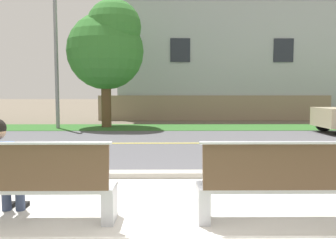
% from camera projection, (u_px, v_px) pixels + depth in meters
% --- Properties ---
extents(ground_plane, '(140.00, 140.00, 0.00)m').
position_uv_depth(ground_plane, '(162.00, 137.00, 11.82)').
color(ground_plane, '#665B4C').
extents(sidewalk_pavement, '(44.00, 3.60, 0.01)m').
position_uv_depth(sidewalk_pavement, '(157.00, 216.00, 4.25)').
color(sidewalk_pavement, beige).
rests_on(sidewalk_pavement, ground_plane).
extents(curb_edge, '(44.00, 0.30, 0.11)m').
position_uv_depth(curb_edge, '(159.00, 174.00, 6.19)').
color(curb_edge, '#ADA89E').
rests_on(curb_edge, ground_plane).
extents(street_asphalt, '(52.00, 8.00, 0.01)m').
position_uv_depth(street_asphalt, '(161.00, 143.00, 10.33)').
color(street_asphalt, '#515156').
rests_on(street_asphalt, ground_plane).
extents(road_centre_line, '(48.00, 0.14, 0.01)m').
position_uv_depth(road_centre_line, '(161.00, 143.00, 10.33)').
color(road_centre_line, '#E0CC4C').
rests_on(road_centre_line, ground_plane).
extents(far_verge_grass, '(48.00, 2.80, 0.02)m').
position_uv_depth(far_verge_grass, '(162.00, 127.00, 15.09)').
color(far_verge_grass, '#2D6026').
rests_on(far_verge_grass, ground_plane).
extents(bench_left, '(2.07, 0.48, 1.01)m').
position_uv_depth(bench_left, '(26.00, 186.00, 3.95)').
color(bench_left, silver).
rests_on(bench_left, ground_plane).
extents(bench_right, '(2.07, 0.48, 1.01)m').
position_uv_depth(bench_right, '(285.00, 185.00, 3.99)').
color(bench_right, silver).
rests_on(bench_right, ground_plane).
extents(seated_person_blue, '(0.52, 0.68, 1.25)m').
position_uv_depth(seated_person_blue, '(2.00, 165.00, 4.11)').
color(seated_person_blue, '#333D56').
rests_on(seated_person_blue, ground_plane).
extents(streetlamp, '(0.24, 2.10, 6.56)m').
position_uv_depth(streetlamp, '(57.00, 41.00, 14.55)').
color(streetlamp, gray).
rests_on(streetlamp, ground_plane).
extents(shade_tree_left, '(3.39, 3.39, 5.59)m').
position_uv_depth(shade_tree_left, '(108.00, 46.00, 14.87)').
color(shade_tree_left, brown).
rests_on(shade_tree_left, ground_plane).
extents(garden_wall, '(13.00, 0.36, 1.40)m').
position_uv_depth(garden_wall, '(215.00, 108.00, 18.92)').
color(garden_wall, gray).
rests_on(garden_wall, ground_plane).
extents(house_across_street, '(13.79, 6.91, 7.69)m').
position_uv_depth(house_across_street, '(222.00, 57.00, 21.86)').
color(house_across_street, '#A3ADB2').
rests_on(house_across_street, ground_plane).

